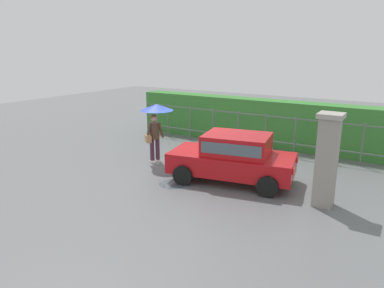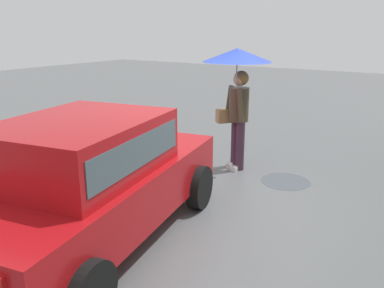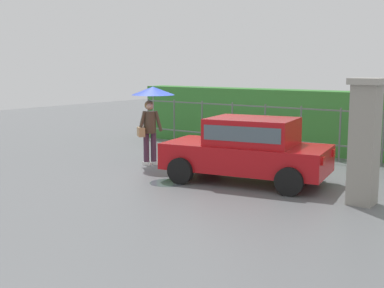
{
  "view_description": "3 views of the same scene",
  "coord_description": "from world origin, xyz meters",
  "views": [
    {
      "loc": [
        5.91,
        -10.24,
        3.94
      ],
      "look_at": [
        -0.05,
        -0.65,
        0.94
      ],
      "focal_mm": 33.73,
      "sensor_mm": 36.0,
      "label": 1
    },
    {
      "loc": [
        4.39,
        2.54,
        2.41
      ],
      "look_at": [
        -0.24,
        -0.47,
        0.8
      ],
      "focal_mm": 37.29,
      "sensor_mm": 36.0,
      "label": 2
    },
    {
      "loc": [
        7.32,
        -10.83,
        2.66
      ],
      "look_at": [
        -0.04,
        -0.84,
        0.76
      ],
      "focal_mm": 48.24,
      "sensor_mm": 36.0,
      "label": 3
    }
  ],
  "objects": [
    {
      "name": "ground_plane",
      "position": [
        0.0,
        0.0,
        0.0
      ],
      "size": [
        40.0,
        40.0,
        0.0
      ],
      "primitive_type": "plane",
      "color": "slate"
    },
    {
      "name": "car",
      "position": [
        1.49,
        -0.75,
        0.8
      ],
      "size": [
        3.95,
        2.39,
        1.48
      ],
      "rotation": [
        0.0,
        0.0,
        3.33
      ],
      "color": "#B71116",
      "rests_on": "ground"
    },
    {
      "name": "pedestrian",
      "position": [
        -1.64,
        -0.47,
        1.64
      ],
      "size": [
        1.14,
        1.14,
        2.1
      ],
      "rotation": [
        0.0,
        0.0,
        -0.65
      ],
      "color": "#47283D",
      "rests_on": "ground"
    },
    {
      "name": "gate_pillar",
      "position": [
        4.23,
        -1.11,
        1.24
      ],
      "size": [
        0.6,
        0.6,
        2.42
      ],
      "color": "gray",
      "rests_on": "ground"
    },
    {
      "name": "fence_section",
      "position": [
        0.51,
        2.94,
        0.82
      ],
      "size": [
        10.54,
        0.05,
        1.5
      ],
      "color": "#59605B",
      "rests_on": "ground"
    },
    {
      "name": "hedge_row",
      "position": [
        0.51,
        3.92,
        0.95
      ],
      "size": [
        11.49,
        0.9,
        1.9
      ],
      "primitive_type": "cube",
      "color": "#387F33",
      "rests_on": "ground"
    },
    {
      "name": "puddle_near",
      "position": [
        0.07,
        -1.91,
        0.0
      ],
      "size": [
        0.85,
        0.85,
        0.0
      ],
      "primitive_type": "cylinder",
      "color": "#4C545B",
      "rests_on": "ground"
    },
    {
      "name": "puddle_far",
      "position": [
        -1.55,
        0.51,
        0.0
      ],
      "size": [
        0.8,
        0.8,
        0.0
      ],
      "primitive_type": "cylinder",
      "color": "#4C545B",
      "rests_on": "ground"
    }
  ]
}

